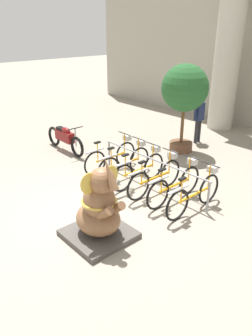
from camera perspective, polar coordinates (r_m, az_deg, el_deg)
name	(u,v)px	position (r m, az deg, el deg)	size (l,w,h in m)	color
ground_plane	(88,213)	(7.22, -6.61, -7.86)	(60.00, 60.00, 0.00)	gray
column_left	(227,58)	(13.05, 17.24, 17.84)	(1.19, 1.19, 5.16)	#BCB7A8
bike_rack	(152,165)	(8.07, 4.54, 0.60)	(3.47, 0.05, 0.77)	gray
bicycle_0	(112,156)	(9.05, -2.49, 2.04)	(0.48, 1.79, 0.98)	black
bicycle_1	(125,162)	(8.64, -0.12, 0.97)	(0.48, 1.79, 0.98)	black
bicycle_2	(140,169)	(8.23, 2.38, -0.26)	(0.48, 1.79, 0.98)	black
bicycle_3	(156,177)	(7.86, 5.23, -1.56)	(0.48, 1.79, 0.98)	black
bicycle_4	(175,185)	(7.55, 8.59, -2.86)	(0.48, 1.79, 0.98)	black
bicycle_5	(195,194)	(7.23, 11.93, -4.44)	(0.48, 1.79, 0.98)	black
elephant_statue	(99,210)	(6.14, -4.65, -7.39)	(1.18, 1.18, 1.77)	#4C4742
motorcycle	(65,138)	(10.60, -10.59, 5.19)	(2.03, 0.55, 0.92)	black
person_pedestrian	(199,115)	(11.37, 12.62, 8.96)	(0.21, 0.47, 1.61)	#28282D
potted_tree	(185,91)	(10.22, 10.19, 13.01)	(1.42, 1.42, 2.72)	brown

